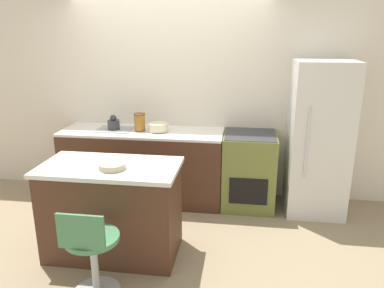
{
  "coord_description": "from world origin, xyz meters",
  "views": [
    {
      "loc": [
        0.95,
        -4.05,
        2.12
      ],
      "look_at": [
        0.42,
        -0.29,
        0.97
      ],
      "focal_mm": 35.0,
      "sensor_mm": 36.0,
      "label": 1
    }
  ],
  "objects_px": {
    "stool_chair": "(92,254)",
    "kettle": "(114,124)",
    "mixing_bowl": "(158,127)",
    "oven_range": "(249,170)",
    "refrigerator": "(318,139)"
  },
  "relations": [
    {
      "from": "stool_chair",
      "to": "kettle",
      "type": "distance_m",
      "value": 2.05
    },
    {
      "from": "stool_chair",
      "to": "mixing_bowl",
      "type": "relative_size",
      "value": 3.38
    },
    {
      "from": "kettle",
      "to": "mixing_bowl",
      "type": "distance_m",
      "value": 0.58
    },
    {
      "from": "stool_chair",
      "to": "mixing_bowl",
      "type": "bearing_deg",
      "value": 86.36
    },
    {
      "from": "kettle",
      "to": "mixing_bowl",
      "type": "bearing_deg",
      "value": -0.0
    },
    {
      "from": "oven_range",
      "to": "mixing_bowl",
      "type": "bearing_deg",
      "value": -179.69
    },
    {
      "from": "stool_chair",
      "to": "refrigerator",
      "type": "bearing_deg",
      "value": 42.92
    },
    {
      "from": "stool_chair",
      "to": "mixing_bowl",
      "type": "xyz_separation_m",
      "value": [
        0.12,
        1.91,
        0.58
      ]
    },
    {
      "from": "oven_range",
      "to": "mixing_bowl",
      "type": "height_order",
      "value": "mixing_bowl"
    },
    {
      "from": "refrigerator",
      "to": "mixing_bowl",
      "type": "bearing_deg",
      "value": 179.76
    },
    {
      "from": "refrigerator",
      "to": "oven_range",
      "type": "bearing_deg",
      "value": 178.99
    },
    {
      "from": "oven_range",
      "to": "mixing_bowl",
      "type": "xyz_separation_m",
      "value": [
        -1.13,
        -0.01,
        0.51
      ]
    },
    {
      "from": "kettle",
      "to": "mixing_bowl",
      "type": "relative_size",
      "value": 0.75
    },
    {
      "from": "mixing_bowl",
      "to": "oven_range",
      "type": "bearing_deg",
      "value": 0.31
    },
    {
      "from": "stool_chair",
      "to": "mixing_bowl",
      "type": "height_order",
      "value": "mixing_bowl"
    }
  ]
}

